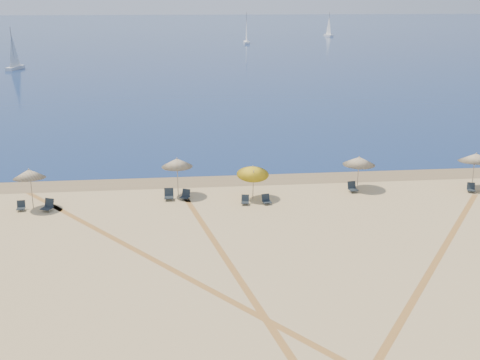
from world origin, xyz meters
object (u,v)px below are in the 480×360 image
object	(u,v)px
chair_2	(48,206)
chair_5	(245,200)
umbrella_3	(253,171)
chair_7	(352,187)
chair_1	(21,206)
chair_8	(471,188)
umbrella_4	(359,161)
chair_3	(169,195)
chair_6	(266,200)
umbrella_2	(177,163)
sailboat_0	(14,57)
umbrella_5	(476,157)
sailboat_2	(246,34)
chair_4	(185,195)
sailboat_1	(329,29)
umbrella_1	(29,174)

from	to	relation	value
chair_2	chair_5	size ratio (longest dim) A/B	1.38
umbrella_3	chair_7	distance (m)	7.16
chair_1	umbrella_3	bearing A→B (deg)	-3.91
chair_8	umbrella_4	bearing A→B (deg)	-171.38
chair_3	chair_6	bearing A→B (deg)	-12.95
chair_5	chair_7	size ratio (longest dim) A/B	0.86
umbrella_4	umbrella_2	bearing A→B (deg)	-179.27
umbrella_4	chair_7	bearing A→B (deg)	-131.47
chair_5	sailboat_0	world-z (taller)	sailboat_0
umbrella_5	chair_8	xyz separation A→B (m)	(-0.41, -0.61, -1.98)
sailboat_0	sailboat_2	xyz separation A→B (m)	(49.08, 55.12, 0.30)
chair_3	chair_4	distance (m)	1.08
umbrella_5	chair_8	bearing A→B (deg)	-123.64
chair_7	chair_4	bearing A→B (deg)	173.23
chair_4	chair_5	bearing A→B (deg)	4.74
umbrella_4	chair_2	xyz separation A→B (m)	(-20.42, -2.10, -1.68)
chair_2	sailboat_2	world-z (taller)	sailboat_2
umbrella_4	chair_1	bearing A→B (deg)	-175.09
umbrella_5	chair_5	size ratio (longest dim) A/B	4.09
sailboat_2	chair_7	bearing A→B (deg)	-90.85
sailboat_1	umbrella_1	bearing A→B (deg)	-119.16
umbrella_4	chair_8	distance (m)	7.85
chair_2	chair_8	world-z (taller)	chair_2
chair_7	sailboat_1	xyz separation A→B (m)	(38.23, 154.85, 2.10)
chair_3	sailboat_0	bearing A→B (deg)	112.15
chair_3	chair_7	world-z (taller)	chair_3
chair_6	chair_8	world-z (taller)	chair_8
sailboat_1	chair_6	bearing A→B (deg)	-114.21
chair_3	chair_8	bearing A→B (deg)	-1.84
chair_2	sailboat_2	bearing A→B (deg)	100.85
chair_5	chair_8	distance (m)	15.62
chair_5	sailboat_1	world-z (taller)	sailboat_1
chair_1	umbrella_1	bearing A→B (deg)	19.15
chair_2	chair_7	world-z (taller)	chair_2
umbrella_3	chair_8	xyz separation A→B (m)	(14.99, -0.18, -1.66)
chair_4	chair_5	xyz separation A→B (m)	(3.81, -1.31, -0.03)
umbrella_5	umbrella_3	bearing A→B (deg)	-178.40
chair_5	chair_6	size ratio (longest dim) A/B	0.95
chair_5	umbrella_2	bearing A→B (deg)	162.94
umbrella_4	chair_5	xyz separation A→B (m)	(-8.09, -2.25, -1.74)
umbrella_2	chair_5	distance (m)	5.19
sailboat_2	chair_5	bearing A→B (deg)	-94.15
sailboat_1	umbrella_4	bearing A→B (deg)	-112.10
chair_3	umbrella_4	bearing A→B (deg)	3.66
umbrella_3	sailboat_1	xyz separation A→B (m)	(45.17, 155.53, 0.47)
umbrella_3	chair_2	xyz separation A→B (m)	(-12.95, -0.83, -1.61)
sailboat_2	umbrella_2	bearing A→B (deg)	-96.17
chair_5	chair_7	xyz separation A→B (m)	(7.55, 1.65, 0.04)
chair_5	sailboat_2	world-z (taller)	sailboat_2
umbrella_5	umbrella_2	bearing A→B (deg)	178.05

